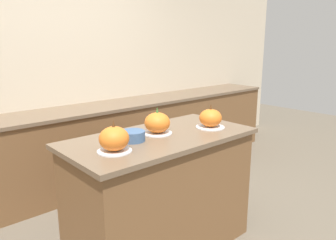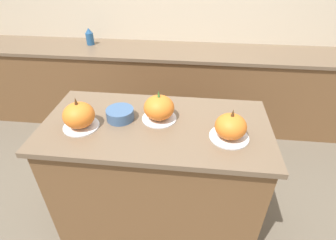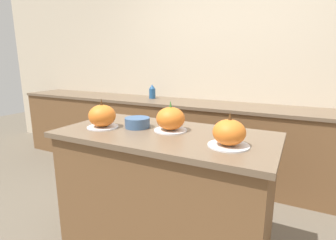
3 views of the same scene
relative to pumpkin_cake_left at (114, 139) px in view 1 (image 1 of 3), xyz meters
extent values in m
cube|color=beige|center=(0.45, 1.83, 0.24)|extent=(8.00, 0.06, 2.50)
cube|color=brown|center=(0.45, 0.08, -0.56)|extent=(1.37, 0.66, 0.90)
cube|color=brown|center=(0.45, 0.08, -0.10)|extent=(1.43, 0.72, 0.03)
cube|color=brown|center=(0.45, 1.50, -0.58)|extent=(6.00, 0.56, 0.87)
cube|color=brown|center=(0.45, 1.50, -0.12)|extent=(6.00, 0.60, 0.03)
cylinder|color=silver|center=(0.00, 0.00, -0.08)|extent=(0.22, 0.22, 0.01)
ellipsoid|color=orange|center=(0.00, 0.00, 0.00)|extent=(0.19, 0.19, 0.15)
cone|color=#4C2D14|center=(0.00, 0.00, 0.10)|extent=(0.02, 0.02, 0.05)
cylinder|color=silver|center=(0.47, 0.14, -0.08)|extent=(0.22, 0.22, 0.01)
ellipsoid|color=orange|center=(0.47, 0.14, 0.00)|extent=(0.19, 0.19, 0.15)
cone|color=#38702D|center=(0.47, 0.14, 0.10)|extent=(0.02, 0.02, 0.05)
cylinder|color=silver|center=(0.90, -0.01, -0.08)|extent=(0.23, 0.23, 0.01)
ellipsoid|color=orange|center=(0.90, -0.01, 0.00)|extent=(0.18, 0.18, 0.14)
cone|color=#4C2D14|center=(0.90, -0.01, 0.09)|extent=(0.02, 0.02, 0.05)
cylinder|color=#3D5B84|center=(0.22, 0.11, -0.04)|extent=(0.18, 0.18, 0.07)
camera|label=1|loc=(-1.05, -1.69, 0.59)|focal=35.00mm
camera|label=2|loc=(0.68, -1.24, 0.87)|focal=28.00mm
camera|label=3|loc=(1.23, -1.39, 0.38)|focal=28.00mm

